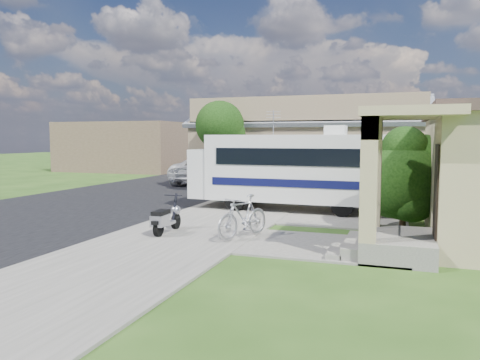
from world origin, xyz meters
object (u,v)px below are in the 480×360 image
(scooter, at_px, (166,219))
(van, at_px, (238,164))
(pickup_truck, at_px, (210,170))
(garden_hose, at_px, (362,241))
(motorhome, at_px, (290,168))
(shrub, at_px, (407,178))
(bicycle, at_px, (243,219))

(scooter, distance_m, van, 21.17)
(pickup_truck, distance_m, garden_hose, 16.97)
(motorhome, bearing_deg, van, 117.14)
(shrub, relative_size, bicycle, 1.61)
(motorhome, height_order, garden_hose, motorhome)
(scooter, distance_m, pickup_truck, 15.06)
(motorhome, height_order, van, motorhome)
(van, bearing_deg, motorhome, -72.35)
(garden_hose, bearing_deg, shrub, 64.90)
(bicycle, bearing_deg, pickup_truck, 139.17)
(scooter, bearing_deg, shrub, 22.24)
(motorhome, distance_m, bicycle, 5.56)
(shrub, xyz_separation_m, bicycle, (-4.13, -2.76, -1.00))
(scooter, xyz_separation_m, pickup_truck, (-4.65, 14.32, 0.36))
(pickup_truck, xyz_separation_m, garden_hose, (9.97, -13.71, -0.74))
(scooter, relative_size, garden_hose, 3.70)
(shrub, height_order, pickup_truck, shrub)
(bicycle, bearing_deg, shrub, 56.94)
(pickup_truck, xyz_separation_m, van, (-0.39, 6.24, -0.02))
(motorhome, height_order, pickup_truck, motorhome)
(shrub, distance_m, bicycle, 5.07)
(motorhome, bearing_deg, pickup_truck, 129.53)
(motorhome, xyz_separation_m, van, (-7.31, 14.97, -0.79))
(motorhome, xyz_separation_m, pickup_truck, (-6.93, 8.73, -0.77))
(bicycle, height_order, pickup_truck, pickup_truck)
(bicycle, xyz_separation_m, van, (-7.29, 20.43, 0.24))
(scooter, bearing_deg, van, 101.67)
(shrub, distance_m, van, 21.06)
(pickup_truck, height_order, garden_hose, pickup_truck)
(scooter, height_order, bicycle, bicycle)
(motorhome, bearing_deg, scooter, -111.07)
(bicycle, height_order, van, van)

